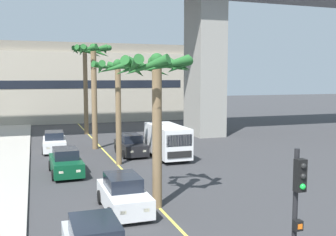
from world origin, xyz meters
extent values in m
cube|color=#DBCC4C|center=(0.00, 24.00, 0.00)|extent=(0.14, 56.00, 0.01)
cube|color=gray|center=(11.13, 35.30, 7.14)|extent=(2.80, 4.40, 14.28)
cube|color=#BCB29E|center=(0.00, 53.14, 4.48)|extent=(30.50, 8.00, 8.96)
cube|color=gray|center=(0.00, 53.14, 9.56)|extent=(29.89, 7.20, 1.20)
cube|color=black|center=(0.00, 49.12, 4.93)|extent=(27.45, 0.04, 1.00)
cube|color=black|center=(1.64, 27.49, 0.58)|extent=(1.77, 4.13, 0.80)
cube|color=black|center=(1.63, 27.64, 1.26)|extent=(1.43, 2.07, 0.60)
cube|color=#F2EDCC|center=(2.14, 25.48, 0.63)|extent=(0.24, 0.08, 0.14)
cube|color=#F2EDCC|center=(1.20, 25.47, 0.63)|extent=(0.24, 0.08, 0.14)
cylinder|color=black|center=(2.46, 26.23, 0.32)|extent=(0.23, 0.64, 0.64)
cylinder|color=black|center=(0.85, 26.20, 0.32)|extent=(0.23, 0.64, 0.64)
cylinder|color=black|center=(2.42, 28.77, 0.32)|extent=(0.23, 0.64, 0.64)
cylinder|color=black|center=(0.81, 28.74, 0.32)|extent=(0.23, 0.64, 0.64)
cube|color=white|center=(-1.59, 15.39, 0.58)|extent=(1.72, 4.11, 0.80)
cube|color=black|center=(-1.59, 15.54, 1.26)|extent=(1.40, 2.06, 0.60)
cube|color=#F2EDCC|center=(-1.11, 13.38, 0.63)|extent=(0.24, 0.08, 0.14)
cube|color=#F2EDCC|center=(-2.05, 13.38, 0.63)|extent=(0.24, 0.08, 0.14)
cylinder|color=black|center=(-0.77, 14.12, 0.32)|extent=(0.22, 0.64, 0.64)
cylinder|color=black|center=(-2.39, 14.12, 0.32)|extent=(0.22, 0.64, 0.64)
cylinder|color=black|center=(-0.78, 16.67, 0.32)|extent=(0.22, 0.64, 0.64)
cylinder|color=black|center=(-2.40, 16.66, 0.32)|extent=(0.22, 0.64, 0.64)
cube|color=white|center=(-3.75, 30.83, 0.58)|extent=(1.85, 4.16, 0.80)
cube|color=black|center=(-3.74, 30.98, 1.26)|extent=(1.47, 2.10, 0.60)
cube|color=#F2EDCC|center=(-3.35, 28.80, 0.63)|extent=(0.24, 0.09, 0.14)
cube|color=#F2EDCC|center=(-4.29, 28.83, 0.63)|extent=(0.24, 0.09, 0.14)
cylinder|color=black|center=(-2.99, 29.53, 0.32)|extent=(0.24, 0.65, 0.64)
cylinder|color=black|center=(-4.60, 29.58, 0.32)|extent=(0.24, 0.65, 0.64)
cylinder|color=black|center=(-2.90, 32.07, 0.32)|extent=(0.24, 0.65, 0.64)
cylinder|color=black|center=(-4.51, 32.12, 0.32)|extent=(0.24, 0.65, 0.64)
cube|color=black|center=(-3.57, 10.34, 1.26)|extent=(1.40, 2.06, 0.60)
cube|color=#0C4728|center=(-3.47, 22.90, 0.58)|extent=(1.80, 4.14, 0.80)
cube|color=black|center=(-3.47, 23.05, 1.26)|extent=(1.45, 2.09, 0.60)
cube|color=#F2EDCC|center=(-2.95, 20.90, 0.63)|extent=(0.24, 0.09, 0.14)
cube|color=#F2EDCC|center=(-3.89, 20.88, 0.63)|extent=(0.24, 0.09, 0.14)
cylinder|color=black|center=(-2.63, 21.65, 0.32)|extent=(0.24, 0.65, 0.64)
cylinder|color=black|center=(-4.25, 21.61, 0.32)|extent=(0.24, 0.65, 0.64)
cylinder|color=black|center=(-2.70, 24.19, 0.32)|extent=(0.24, 0.65, 0.64)
cylinder|color=black|center=(-4.31, 24.15, 0.32)|extent=(0.24, 0.65, 0.64)
cube|color=white|center=(3.87, 25.57, 1.31)|extent=(2.02, 5.21, 2.10)
cube|color=black|center=(3.86, 23.01, 1.66)|extent=(1.80, 0.09, 0.80)
cube|color=black|center=(3.86, 22.95, 0.73)|extent=(1.70, 0.07, 0.44)
cylinder|color=black|center=(4.81, 24.01, 0.38)|extent=(0.26, 0.76, 0.76)
cylinder|color=black|center=(2.91, 24.01, 0.38)|extent=(0.26, 0.76, 0.76)
cylinder|color=black|center=(4.82, 27.13, 0.38)|extent=(0.26, 0.76, 0.76)
cylinder|color=black|center=(2.92, 27.13, 0.38)|extent=(0.26, 0.76, 0.76)
cylinder|color=black|center=(0.57, 6.38, 2.10)|extent=(0.12, 0.12, 4.20)
cube|color=black|center=(0.57, 6.24, 3.60)|extent=(0.24, 0.20, 0.76)
sphere|color=black|center=(0.57, 6.14, 3.84)|extent=(0.14, 0.14, 0.14)
sphere|color=black|center=(0.57, 6.14, 3.60)|extent=(0.14, 0.14, 0.14)
sphere|color=#19D83F|center=(0.57, 6.14, 3.36)|extent=(0.14, 0.14, 0.14)
cube|color=black|center=(0.57, 6.26, 2.40)|extent=(0.20, 0.16, 0.24)
cube|color=orange|center=(0.57, 6.18, 2.40)|extent=(0.12, 0.03, 0.12)
cylinder|color=brown|center=(-0.55, 30.88, 4.02)|extent=(0.44, 0.44, 8.05)
sphere|color=#236028|center=(-0.55, 30.88, 8.20)|extent=(0.60, 0.60, 0.60)
cone|color=#236028|center=(0.38, 30.80, 7.92)|extent=(0.61, 1.94, 0.95)
cone|color=#236028|center=(0.06, 31.58, 7.83)|extent=(1.72, 1.57, 1.09)
cone|color=#236028|center=(-0.66, 31.80, 7.85)|extent=(1.93, 0.67, 1.07)
cone|color=#236028|center=(-1.24, 31.50, 8.01)|extent=(1.61, 1.71, 0.80)
cone|color=#236028|center=(-1.47, 30.82, 7.88)|extent=(0.55, 1.92, 1.01)
cone|color=#236028|center=(-1.16, 30.19, 7.97)|extent=(1.72, 1.60, 0.86)
cone|color=#236028|center=(-0.49, 29.95, 7.98)|extent=(1.93, 0.56, 0.84)
cone|color=#236028|center=(0.12, 30.23, 7.97)|extent=(1.65, 1.67, 0.87)
cylinder|color=brown|center=(-0.15, 39.61, 4.30)|extent=(0.44, 0.44, 8.60)
sphere|color=#236028|center=(-0.15, 39.61, 8.75)|extent=(0.60, 0.60, 0.60)
cone|color=#236028|center=(0.75, 39.64, 8.42)|extent=(0.50, 1.85, 1.03)
cone|color=#236028|center=(0.39, 40.33, 8.56)|extent=(1.75, 1.45, 0.81)
cone|color=#236028|center=(-0.43, 40.46, 8.52)|extent=(1.89, 1.00, 0.88)
cone|color=#236028|center=(-0.99, 39.92, 8.46)|extent=(1.05, 1.88, 0.98)
cone|color=#236028|center=(-0.99, 39.30, 8.52)|extent=(1.05, 1.89, 0.87)
cone|color=#236028|center=(-0.27, 38.72, 8.56)|extent=(1.89, 0.69, 0.81)
cone|color=#236028|center=(0.39, 38.89, 8.55)|extent=(1.74, 1.46, 0.82)
cylinder|color=brown|center=(-0.05, 15.35, 3.22)|extent=(0.43, 0.43, 6.44)
sphere|color=#236028|center=(-0.05, 15.35, 6.59)|extent=(0.60, 0.60, 0.60)
cone|color=#236028|center=(0.99, 15.51, 6.37)|extent=(0.75, 2.20, 0.86)
cone|color=#236028|center=(0.75, 16.04, 6.36)|extent=(1.73, 1.93, 0.88)
cone|color=#236028|center=(-0.11, 16.41, 6.24)|extent=(2.17, 0.55, 1.07)
cone|color=#236028|center=(-0.88, 16.01, 6.22)|extent=(1.68, 1.95, 1.11)
cone|color=#236028|center=(-1.11, 15.36, 6.28)|extent=(0.45, 2.16, 1.01)
cone|color=#236028|center=(-0.77, 14.57, 6.26)|extent=(1.89, 1.78, 1.04)
cone|color=#236028|center=(0.04, 14.30, 6.34)|extent=(2.19, 0.64, 0.91)
cone|color=#236028|center=(0.68, 14.59, 6.30)|extent=(1.86, 1.81, 0.97)
cylinder|color=brown|center=(0.11, 24.54, 3.28)|extent=(0.37, 0.37, 6.56)
sphere|color=#236028|center=(0.11, 24.54, 6.71)|extent=(0.60, 0.60, 0.60)
cone|color=#236028|center=(1.25, 24.53, 6.52)|extent=(0.46, 2.32, 0.81)
cone|color=#236028|center=(0.72, 25.50, 6.50)|extent=(2.19, 1.61, 0.84)
cone|color=#236028|center=(-0.46, 25.53, 6.50)|extent=(2.22, 1.55, 0.84)
cone|color=#236028|center=(-1.03, 24.60, 6.38)|extent=(0.55, 2.33, 1.05)
cone|color=#236028|center=(-0.36, 23.51, 6.40)|extent=(2.29, 1.36, 1.02)
cone|color=#236028|center=(0.61, 23.52, 6.34)|extent=(2.26, 1.41, 1.12)
camera|label=1|loc=(-5.18, -1.22, 5.85)|focal=42.30mm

